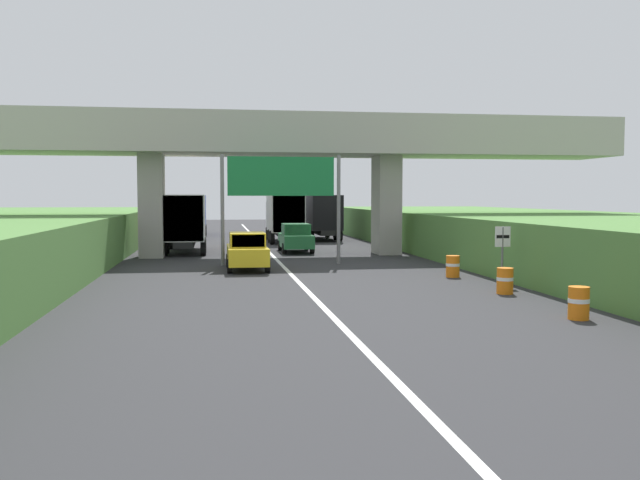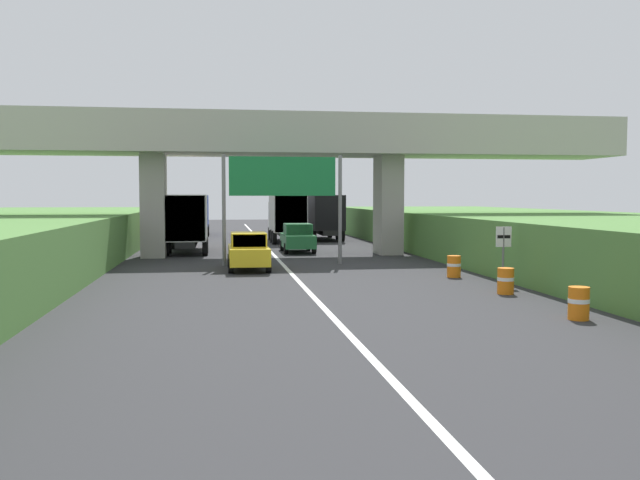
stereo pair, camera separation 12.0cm
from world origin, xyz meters
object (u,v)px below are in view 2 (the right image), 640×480
object	(u,v)px
car_yellow	(249,251)
construction_barrel_2	(579,303)
overhead_highway_sign	(283,184)
speed_limit_sign	(503,247)
truck_blue	(195,213)
truck_orange	(187,220)
construction_barrel_3	(506,281)
car_green	(298,238)
construction_barrel_4	(454,266)
truck_white	(286,216)
truck_black	(323,215)

from	to	relation	value
car_yellow	construction_barrel_2	distance (m)	16.25
overhead_highway_sign	speed_limit_sign	size ratio (longest dim) A/B	2.64
overhead_highway_sign	truck_blue	size ratio (longest dim) A/B	0.81
truck_orange	construction_barrel_3	bearing A→B (deg)	-59.06
car_yellow	construction_barrel_3	xyz separation A→B (m)	(8.40, -8.99, -0.40)
car_yellow	car_green	distance (m)	10.11
construction_barrel_4	truck_orange	bearing A→B (deg)	128.63
car_green	construction_barrel_4	size ratio (longest dim) A/B	4.56
car_green	construction_barrel_4	world-z (taller)	car_green
construction_barrel_2	car_green	bearing A→B (deg)	102.00
overhead_highway_sign	construction_barrel_2	size ratio (longest dim) A/B	6.53
truck_orange	speed_limit_sign	bearing A→B (deg)	-54.46
overhead_highway_sign	truck_blue	bearing A→B (deg)	100.91
truck_white	car_green	bearing A→B (deg)	-91.46
speed_limit_sign	truck_blue	distance (m)	37.99
construction_barrel_3	overhead_highway_sign	bearing A→B (deg)	120.50
truck_orange	truck_white	distance (m)	10.88
overhead_highway_sign	construction_barrel_2	xyz separation A→B (m)	(6.56, -16.19, -3.52)
overhead_highway_sign	construction_barrel_4	distance (m)	9.72
speed_limit_sign	construction_barrel_4	bearing A→B (deg)	106.64
truck_blue	car_yellow	xyz separation A→B (m)	(3.36, -28.89, -1.08)
truck_black	construction_barrel_4	bearing A→B (deg)	-86.37
construction_barrel_3	car_yellow	bearing A→B (deg)	133.06
car_yellow	truck_blue	bearing A→B (deg)	96.63
speed_limit_sign	car_green	bearing A→B (deg)	109.46
truck_white	construction_barrel_3	xyz separation A→B (m)	(4.82, -27.84, -1.47)
truck_blue	construction_barrel_2	world-z (taller)	truck_blue
car_yellow	construction_barrel_4	distance (m)	9.24
construction_barrel_3	truck_white	bearing A→B (deg)	99.82
car_green	construction_barrel_3	distance (m)	19.21
truck_orange	truck_blue	xyz separation A→B (m)	(-0.19, 18.57, 0.00)
speed_limit_sign	construction_barrel_2	size ratio (longest dim) A/B	2.48
construction_barrel_3	truck_black	bearing A→B (deg)	93.23
truck_orange	construction_barrel_4	xyz separation A→B (m)	(11.47, -14.36, -1.47)
car_green	truck_orange	bearing A→B (deg)	173.20
truck_white	car_green	distance (m)	9.37
truck_white	car_yellow	bearing A→B (deg)	-100.75
car_yellow	car_green	bearing A→B (deg)	70.71
truck_black	car_green	bearing A→B (deg)	-105.95
truck_white	construction_barrel_2	size ratio (longest dim) A/B	8.11
truck_blue	car_yellow	bearing A→B (deg)	-83.37
car_yellow	construction_barrel_3	size ratio (longest dim) A/B	4.56
truck_blue	speed_limit_sign	bearing A→B (deg)	-70.73
speed_limit_sign	truck_orange	bearing A→B (deg)	125.54
construction_barrel_4	truck_black	bearing A→B (deg)	93.63
overhead_highway_sign	speed_limit_sign	distance (m)	12.09
construction_barrel_4	truck_blue	bearing A→B (deg)	109.50
overhead_highway_sign	truck_blue	distance (m)	27.21
speed_limit_sign	construction_barrel_3	distance (m)	2.39
overhead_highway_sign	truck_blue	xyz separation A→B (m)	(-5.13, 26.64, -2.04)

